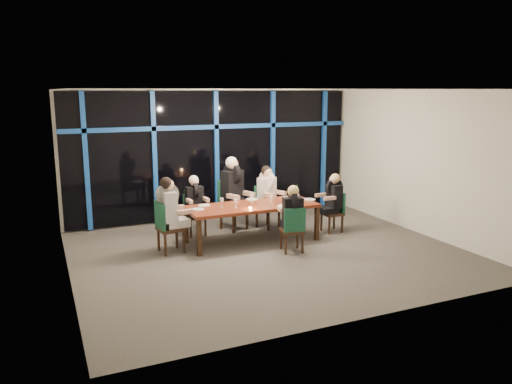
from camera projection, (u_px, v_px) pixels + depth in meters
room at (269, 145)px, 8.92m from camera, size 7.04×7.00×3.02m
window_wall at (216, 153)px, 11.65m from camera, size 6.86×0.43×2.94m
dining_table at (252, 208)px, 9.91m from camera, size 2.60×1.00×0.75m
chair_far_left at (194, 212)px, 10.44m from camera, size 0.41×0.41×0.86m
chair_far_mid at (231, 201)px, 10.87m from camera, size 0.65×0.65×1.08m
chair_far_right at (265, 204)px, 11.01m from camera, size 0.57×0.57×0.94m
chair_end_left at (166, 224)px, 9.23m from camera, size 0.50×0.50×0.98m
chair_end_right at (335, 210)px, 10.67m from camera, size 0.40×0.40×0.86m
chair_near_mid at (293, 227)px, 9.26m from camera, size 0.48×0.48×0.87m
diner_far_left at (195, 197)px, 10.31m from camera, size 0.43×0.54×0.84m
diner_far_mid at (234, 183)px, 10.72m from camera, size 0.66×0.74×1.06m
diner_far_right at (268, 188)px, 10.88m from camera, size 0.58×0.64×0.91m
diner_end_left at (170, 204)px, 9.19m from camera, size 0.64×0.52×0.95m
diner_end_right at (333, 194)px, 10.57m from camera, size 0.53×0.43×0.84m
diner_near_mid at (292, 208)px, 9.26m from camera, size 0.48×0.58×0.85m
plate_far_left at (204, 205)px, 9.82m from camera, size 0.24×0.24×0.01m
plate_far_mid at (252, 199)px, 10.38m from camera, size 0.24×0.24×0.01m
plate_far_right at (288, 198)px, 10.53m from camera, size 0.24×0.24×0.01m
plate_end_left at (198, 209)px, 9.51m from camera, size 0.24×0.24×0.01m
plate_end_right at (309, 199)px, 10.36m from camera, size 0.24×0.24×0.01m
plate_near_mid at (284, 206)px, 9.81m from camera, size 0.24×0.24×0.01m
wine_bottle at (297, 195)px, 10.15m from camera, size 0.08×0.08×0.37m
water_pitcher at (295, 199)px, 9.98m from camera, size 0.13×0.11×0.21m
tea_light at (250, 208)px, 9.54m from camera, size 0.06×0.06×0.03m
wine_glass_a at (235, 201)px, 9.63m from camera, size 0.07×0.07×0.18m
wine_glass_b at (252, 196)px, 10.10m from camera, size 0.07×0.07×0.17m
wine_glass_c at (272, 198)px, 9.97m from camera, size 0.06×0.06×0.16m
wine_glass_d at (222, 200)px, 9.70m from camera, size 0.07×0.07×0.18m
wine_glass_e at (293, 194)px, 10.31m from camera, size 0.07×0.07×0.17m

